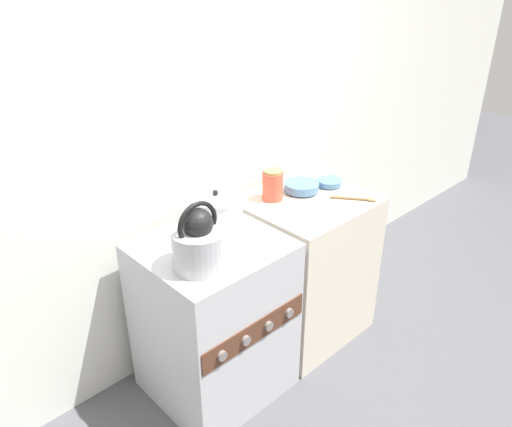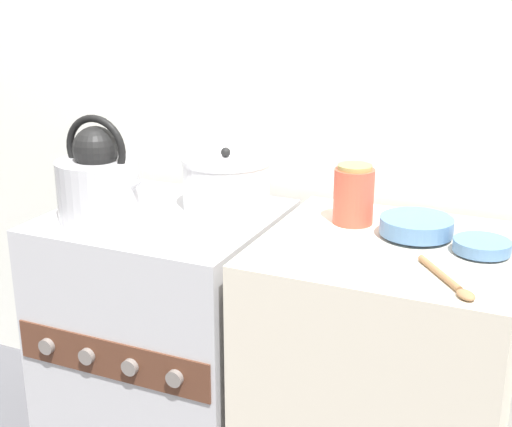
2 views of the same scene
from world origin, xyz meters
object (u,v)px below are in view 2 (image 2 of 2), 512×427
cooking_pot (226,183)px  enamel_bowl (416,226)px  stove (168,344)px  small_ceramic_bowl (482,246)px  storage_jar (354,195)px  kettle (99,181)px

cooking_pot → enamel_bowl: size_ratio=1.37×
stove → small_ceramic_bowl: small_ceramic_bowl is taller
stove → storage_jar: size_ratio=5.10×
enamel_bowl → storage_jar: storage_jar is taller
kettle → enamel_bowl: size_ratio=1.56×
storage_jar → enamel_bowl: bearing=-12.7°
cooking_pot → small_ceramic_bowl: bearing=-7.1°
kettle → storage_jar: bearing=19.6°
stove → kettle: size_ratio=2.83×
cooking_pot → enamel_bowl: cooking_pot is taller
cooking_pot → storage_jar: 0.38m
enamel_bowl → small_ceramic_bowl: bearing=-17.4°
stove → small_ceramic_bowl: 0.97m
stove → cooking_pot: 0.52m
stove → enamel_bowl: bearing=7.4°
enamel_bowl → storage_jar: (-0.18, 0.04, 0.05)m
small_ceramic_bowl → storage_jar: (-0.35, 0.09, 0.06)m
cooking_pot → small_ceramic_bowl: 0.73m
enamel_bowl → storage_jar: 0.19m
kettle → small_ceramic_bowl: kettle is taller
small_ceramic_bowl → storage_jar: size_ratio=0.85×
enamel_bowl → small_ceramic_bowl: 0.18m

